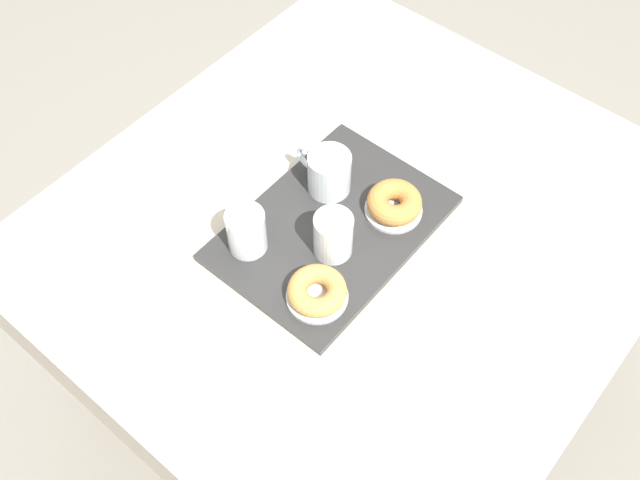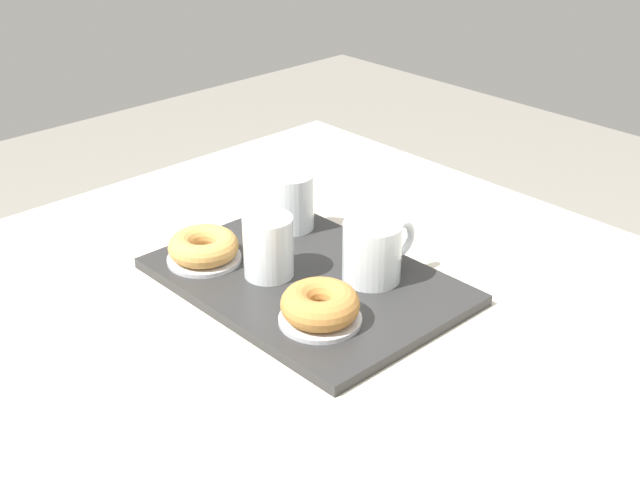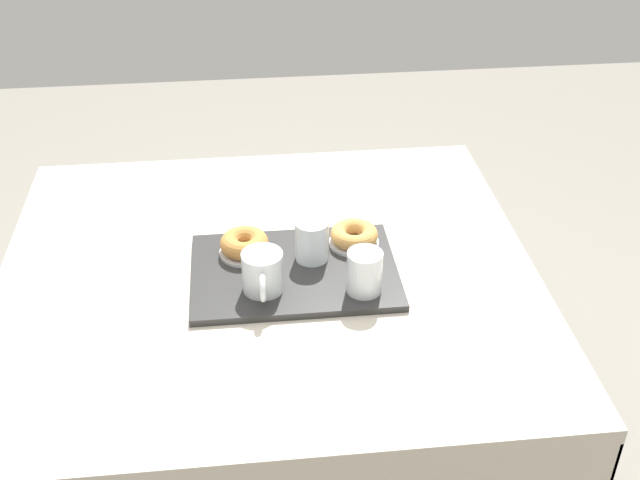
{
  "view_description": "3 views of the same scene",
  "coord_description": "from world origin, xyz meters",
  "px_view_note": "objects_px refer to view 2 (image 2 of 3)",
  "views": [
    {
      "loc": [
        0.73,
        0.5,
        1.95
      ],
      "look_at": [
        0.11,
        -0.01,
        0.8
      ],
      "focal_mm": 41.36,
      "sensor_mm": 36.0,
      "label": 1
    },
    {
      "loc": [
        -0.77,
        0.72,
        1.42
      ],
      "look_at": [
        0.06,
        -0.06,
        0.83
      ],
      "focal_mm": 48.03,
      "sensor_mm": 36.0,
      "label": 2
    },
    {
      "loc": [
        -0.04,
        -1.46,
        1.81
      ],
      "look_at": [
        0.12,
        0.01,
        0.83
      ],
      "focal_mm": 45.12,
      "sensor_mm": 36.0,
      "label": 3
    }
  ],
  "objects_px": {
    "dining_table": "(320,363)",
    "sugar_donut_left": "(203,246)",
    "serving_tray": "(306,281)",
    "water_glass_near": "(268,250)",
    "donut_plate_left": "(204,259)",
    "water_glass_far": "(291,204)",
    "donut_plate_right": "(320,319)",
    "sugar_donut_right": "(320,304)",
    "tea_mug_left": "(373,253)"
  },
  "relations": [
    {
      "from": "sugar_donut_right",
      "to": "dining_table",
      "type": "bearing_deg",
      "value": -42.52
    },
    {
      "from": "water_glass_near",
      "to": "donut_plate_right",
      "type": "xyz_separation_m",
      "value": [
        -0.15,
        0.03,
        -0.04
      ]
    },
    {
      "from": "tea_mug_left",
      "to": "water_glass_far",
      "type": "distance_m",
      "value": 0.21
    },
    {
      "from": "sugar_donut_left",
      "to": "tea_mug_left",
      "type": "bearing_deg",
      "value": -144.91
    },
    {
      "from": "donut_plate_right",
      "to": "sugar_donut_left",
      "type": "bearing_deg",
      "value": 2.76
    },
    {
      "from": "donut_plate_left",
      "to": "serving_tray",
      "type": "bearing_deg",
      "value": -150.18
    },
    {
      "from": "tea_mug_left",
      "to": "sugar_donut_right",
      "type": "xyz_separation_m",
      "value": [
        -0.03,
        0.14,
        -0.01
      ]
    },
    {
      "from": "sugar_donut_left",
      "to": "donut_plate_right",
      "type": "distance_m",
      "value": 0.25
    },
    {
      "from": "serving_tray",
      "to": "tea_mug_left",
      "type": "xyz_separation_m",
      "value": [
        -0.07,
        -0.07,
        0.05
      ]
    },
    {
      "from": "water_glass_far",
      "to": "sugar_donut_left",
      "type": "height_order",
      "value": "water_glass_far"
    },
    {
      "from": "tea_mug_left",
      "to": "water_glass_far",
      "type": "height_order",
      "value": "water_glass_far"
    },
    {
      "from": "sugar_donut_right",
      "to": "water_glass_far",
      "type": "bearing_deg",
      "value": -33.82
    },
    {
      "from": "dining_table",
      "to": "tea_mug_left",
      "type": "xyz_separation_m",
      "value": [
        -0.01,
        -0.09,
        0.16
      ]
    },
    {
      "from": "dining_table",
      "to": "sugar_donut_left",
      "type": "relative_size",
      "value": 10.89
    },
    {
      "from": "tea_mug_left",
      "to": "water_glass_near",
      "type": "height_order",
      "value": "water_glass_near"
    },
    {
      "from": "dining_table",
      "to": "water_glass_near",
      "type": "height_order",
      "value": "water_glass_near"
    },
    {
      "from": "tea_mug_left",
      "to": "donut_plate_right",
      "type": "relative_size",
      "value": 1.15
    },
    {
      "from": "sugar_donut_right",
      "to": "serving_tray",
      "type": "bearing_deg",
      "value": -33.78
    },
    {
      "from": "dining_table",
      "to": "serving_tray",
      "type": "bearing_deg",
      "value": -24.59
    },
    {
      "from": "water_glass_near",
      "to": "water_glass_far",
      "type": "xyz_separation_m",
      "value": [
        0.1,
        -0.13,
        0.0
      ]
    },
    {
      "from": "donut_plate_left",
      "to": "sugar_donut_right",
      "type": "relative_size",
      "value": 1.05
    },
    {
      "from": "serving_tray",
      "to": "donut_plate_left",
      "type": "height_order",
      "value": "donut_plate_left"
    },
    {
      "from": "serving_tray",
      "to": "tea_mug_left",
      "type": "distance_m",
      "value": 0.11
    },
    {
      "from": "tea_mug_left",
      "to": "sugar_donut_right",
      "type": "relative_size",
      "value": 1.21
    },
    {
      "from": "dining_table",
      "to": "sugar_donut_right",
      "type": "height_order",
      "value": "sugar_donut_right"
    },
    {
      "from": "dining_table",
      "to": "donut_plate_right",
      "type": "bearing_deg",
      "value": 137.48
    },
    {
      "from": "dining_table",
      "to": "water_glass_near",
      "type": "relative_size",
      "value": 12.56
    },
    {
      "from": "serving_tray",
      "to": "water_glass_near",
      "type": "height_order",
      "value": "water_glass_near"
    },
    {
      "from": "donut_plate_right",
      "to": "dining_table",
      "type": "bearing_deg",
      "value": -42.52
    },
    {
      "from": "tea_mug_left",
      "to": "water_glass_near",
      "type": "relative_size",
      "value": 1.4
    },
    {
      "from": "water_glass_far",
      "to": "tea_mug_left",
      "type": "bearing_deg",
      "value": 173.13
    },
    {
      "from": "tea_mug_left",
      "to": "donut_plate_right",
      "type": "height_order",
      "value": "tea_mug_left"
    },
    {
      "from": "water_glass_far",
      "to": "sugar_donut_left",
      "type": "relative_size",
      "value": 0.87
    },
    {
      "from": "sugar_donut_left",
      "to": "donut_plate_left",
      "type": "bearing_deg",
      "value": 0.0
    },
    {
      "from": "water_glass_near",
      "to": "sugar_donut_left",
      "type": "relative_size",
      "value": 0.87
    },
    {
      "from": "donut_plate_right",
      "to": "sugar_donut_right",
      "type": "relative_size",
      "value": 1.05
    },
    {
      "from": "water_glass_near",
      "to": "sugar_donut_left",
      "type": "height_order",
      "value": "water_glass_near"
    },
    {
      "from": "dining_table",
      "to": "tea_mug_left",
      "type": "distance_m",
      "value": 0.18
    },
    {
      "from": "water_glass_far",
      "to": "donut_plate_left",
      "type": "distance_m",
      "value": 0.18
    },
    {
      "from": "serving_tray",
      "to": "donut_plate_right",
      "type": "height_order",
      "value": "donut_plate_right"
    },
    {
      "from": "dining_table",
      "to": "tea_mug_left",
      "type": "relative_size",
      "value": 8.99
    },
    {
      "from": "tea_mug_left",
      "to": "donut_plate_left",
      "type": "bearing_deg",
      "value": 35.09
    },
    {
      "from": "tea_mug_left",
      "to": "dining_table",
      "type": "bearing_deg",
      "value": 81.68
    },
    {
      "from": "dining_table",
      "to": "tea_mug_left",
      "type": "bearing_deg",
      "value": -98.32
    },
    {
      "from": "dining_table",
      "to": "water_glass_far",
      "type": "distance_m",
      "value": 0.28
    },
    {
      "from": "donut_plate_left",
      "to": "water_glass_far",
      "type": "bearing_deg",
      "value": -91.43
    },
    {
      "from": "water_glass_far",
      "to": "donut_plate_right",
      "type": "height_order",
      "value": "water_glass_far"
    },
    {
      "from": "serving_tray",
      "to": "sugar_donut_right",
      "type": "xyz_separation_m",
      "value": [
        -0.11,
        0.07,
        0.04
      ]
    },
    {
      "from": "tea_mug_left",
      "to": "donut_plate_left",
      "type": "xyz_separation_m",
      "value": [
        0.22,
        0.15,
        -0.04
      ]
    },
    {
      "from": "water_glass_far",
      "to": "sugar_donut_right",
      "type": "bearing_deg",
      "value": 146.18
    }
  ]
}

